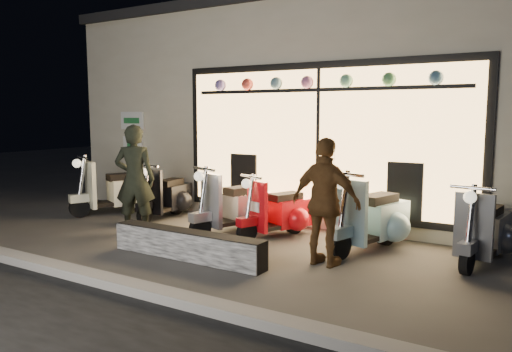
{
  "coord_description": "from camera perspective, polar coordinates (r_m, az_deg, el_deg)",
  "views": [
    {
      "loc": [
        4.33,
        -5.89,
        2.01
      ],
      "look_at": [
        0.37,
        0.6,
        1.05
      ],
      "focal_mm": 35.0,
      "sensor_mm": 36.0,
      "label": 1
    }
  ],
  "objects": [
    {
      "name": "scooter_red",
      "position": [
        8.22,
        3.09,
        -4.08
      ],
      "size": [
        0.79,
        1.39,
        1.01
      ],
      "rotation": [
        0.0,
        0.0,
        -0.38
      ],
      "color": "black",
      "rests_on": "ground"
    },
    {
      "name": "kerb",
      "position": [
        6.14,
        -16.09,
        -11.61
      ],
      "size": [
        40.0,
        0.25,
        0.12
      ],
      "primitive_type": "cube",
      "color": "slate",
      "rests_on": "ground"
    },
    {
      "name": "scooter_black",
      "position": [
        9.85,
        -9.95,
        -2.22
      ],
      "size": [
        0.56,
        1.46,
        1.04
      ],
      "rotation": [
        0.0,
        0.0,
        0.11
      ],
      "color": "black",
      "rests_on": "ground"
    },
    {
      "name": "scooter_silver",
      "position": [
        8.48,
        -1.89,
        -3.47
      ],
      "size": [
        0.82,
        1.54,
        1.1
      ],
      "rotation": [
        0.0,
        0.0,
        -0.32
      ],
      "color": "black",
      "rests_on": "ground"
    },
    {
      "name": "ground",
      "position": [
        7.59,
        -4.78,
        -8.2
      ],
      "size": [
        40.0,
        40.0,
        0.0
      ],
      "primitive_type": "plane",
      "color": "#383533",
      "rests_on": "ground"
    },
    {
      "name": "scooter_cream",
      "position": [
        10.44,
        -15.19,
        -1.61
      ],
      "size": [
        0.95,
        1.55,
        1.14
      ],
      "rotation": [
        0.0,
        0.0,
        -0.43
      ],
      "color": "black",
      "rests_on": "ground"
    },
    {
      "name": "shop_building",
      "position": [
        11.71,
        9.8,
        7.55
      ],
      "size": [
        10.2,
        6.23,
        4.2
      ],
      "color": "beige",
      "rests_on": "ground"
    },
    {
      "name": "woman",
      "position": [
        6.61,
        7.96,
        -3.0
      ],
      "size": [
        1.04,
        0.52,
        1.7
      ],
      "primitive_type": "imported",
      "rotation": [
        0.0,
        0.0,
        3.03
      ],
      "color": "brown",
      "rests_on": "ground"
    },
    {
      "name": "man",
      "position": [
        8.57,
        -13.68,
        -0.36
      ],
      "size": [
        0.8,
        0.71,
        1.83
      ],
      "primitive_type": "imported",
      "rotation": [
        0.0,
        0.0,
        3.65
      ],
      "color": "black",
      "rests_on": "ground"
    },
    {
      "name": "scooter_grey",
      "position": [
        7.51,
        24.72,
        -5.65
      ],
      "size": [
        0.6,
        1.5,
        1.07
      ],
      "rotation": [
        0.0,
        0.0,
        -0.13
      ],
      "color": "black",
      "rests_on": "ground"
    },
    {
      "name": "graffiti_barrier",
      "position": [
        7.03,
        -7.83,
        -7.81
      ],
      "size": [
        2.42,
        0.28,
        0.4
      ],
      "primitive_type": "cube",
      "color": "black",
      "rests_on": "ground"
    },
    {
      "name": "scooter_blue",
      "position": [
        7.65,
        13.49,
        -4.68
      ],
      "size": [
        0.81,
        1.62,
        1.16
      ],
      "rotation": [
        0.0,
        0.0,
        -0.28
      ],
      "color": "black",
      "rests_on": "ground"
    }
  ]
}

